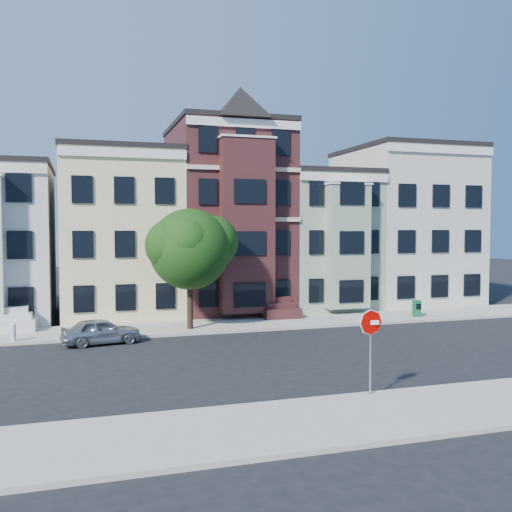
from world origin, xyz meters
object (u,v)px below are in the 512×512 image
object	(u,v)px
street_tree	(190,255)
fire_hydrant	(13,334)
newspaper_box	(417,308)
parked_car	(101,331)
stop_sign	(370,346)

from	to	relation	value
street_tree	fire_hydrant	size ratio (longest dim) A/B	11.33
newspaper_box	fire_hydrant	bearing A→B (deg)	-162.07
parked_car	street_tree	bearing A→B (deg)	-76.43
newspaper_box	stop_sign	size ratio (longest dim) A/B	0.31
fire_hydrant	parked_car	bearing A→B (deg)	-16.21
parked_car	stop_sign	size ratio (longest dim) A/B	1.17
newspaper_box	stop_sign	distance (m)	17.04
parked_car	fire_hydrant	xyz separation A→B (m)	(-3.97, 1.15, -0.13)
street_tree	fire_hydrant	xyz separation A→B (m)	(-8.60, -0.84, -3.59)
newspaper_box	fire_hydrant	size ratio (longest dim) A/B	1.41
street_tree	newspaper_box	world-z (taller)	street_tree
street_tree	stop_sign	xyz separation A→B (m)	(3.38, -13.44, -2.37)
newspaper_box	fire_hydrant	distance (m)	22.43
street_tree	stop_sign	size ratio (longest dim) A/B	2.51
newspaper_box	stop_sign	xyz separation A→B (m)	(-10.43, -13.44, 1.08)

